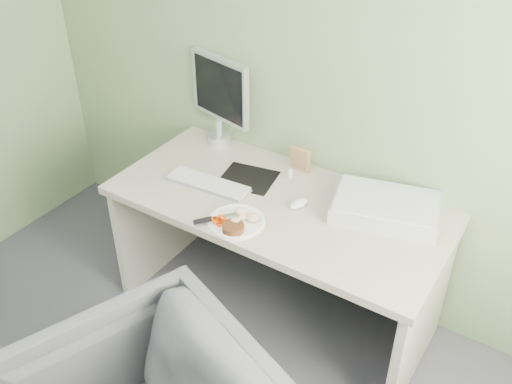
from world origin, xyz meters
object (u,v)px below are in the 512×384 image
Objects in this scene: desk at (277,231)px; plate at (236,222)px; monitor at (220,96)px; scanner at (386,208)px.

plate is at bearing -105.49° from desk.
desk is at bearing 74.51° from plate.
plate is (-0.07, -0.25, 0.19)m from desk.
monitor is (-0.55, 0.31, 0.46)m from desk.
monitor reaches higher than scanner.
monitor is (-0.48, 0.56, 0.27)m from plate.
scanner is 0.96× the size of monitor.
scanner is at bearing 5.47° from monitor.
desk is 3.41× the size of scanner.
monitor is at bearing 130.74° from plate.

